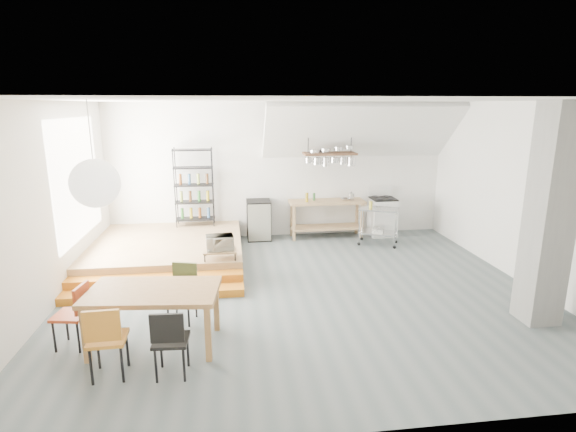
{
  "coord_description": "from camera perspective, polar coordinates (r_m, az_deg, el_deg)",
  "views": [
    {
      "loc": [
        -1.18,
        -7.14,
        3.13
      ],
      "look_at": [
        -0.14,
        0.8,
        1.15
      ],
      "focal_mm": 28.0,
      "sensor_mm": 36.0,
      "label": 1
    }
  ],
  "objects": [
    {
      "name": "floor",
      "position": [
        7.88,
        1.8,
        -9.48
      ],
      "size": [
        8.0,
        8.0,
        0.0
      ],
      "primitive_type": "plane",
      "color": "#546061",
      "rests_on": "ground"
    },
    {
      "name": "wall_back",
      "position": [
        10.81,
        -1.12,
        5.78
      ],
      "size": [
        8.0,
        0.04,
        3.2
      ],
      "primitive_type": "cube",
      "color": "silver",
      "rests_on": "ground"
    },
    {
      "name": "wall_left",
      "position": [
        7.83,
        -28.41,
        0.95
      ],
      "size": [
        0.04,
        7.0,
        3.2
      ],
      "primitive_type": "cube",
      "color": "silver",
      "rests_on": "ground"
    },
    {
      "name": "wall_right",
      "position": [
        8.95,
        28.09,
        2.43
      ],
      "size": [
        0.04,
        7.0,
        3.2
      ],
      "primitive_type": "cube",
      "color": "silver",
      "rests_on": "ground"
    },
    {
      "name": "ceiling",
      "position": [
        7.23,
        1.99,
        14.46
      ],
      "size": [
        8.0,
        7.0,
        0.02
      ],
      "primitive_type": "cube",
      "color": "white",
      "rests_on": "wall_back"
    },
    {
      "name": "slope_ceiling",
      "position": [
        10.49,
        9.23,
        10.58
      ],
      "size": [
        4.4,
        1.44,
        1.32
      ],
      "primitive_type": "cube",
      "rotation": [
        -0.73,
        0.0,
        0.0
      ],
      "color": "white",
      "rests_on": "wall_back"
    },
    {
      "name": "window_pane",
      "position": [
        9.18,
        -25.2,
        4.26
      ],
      "size": [
        0.02,
        2.5,
        2.2
      ],
      "primitive_type": "cube",
      "color": "white",
      "rests_on": "wall_left"
    },
    {
      "name": "platform",
      "position": [
        9.69,
        -14.96,
        -4.17
      ],
      "size": [
        3.0,
        3.0,
        0.4
      ],
      "primitive_type": "cube",
      "color": "#99744C",
      "rests_on": "ground"
    },
    {
      "name": "step_lower",
      "position": [
        7.92,
        -16.67,
        -9.44
      ],
      "size": [
        3.0,
        0.35,
        0.13
      ],
      "primitive_type": "cube",
      "color": "#C16B16",
      "rests_on": "ground"
    },
    {
      "name": "step_upper",
      "position": [
        8.22,
        -16.32,
        -8.06
      ],
      "size": [
        3.0,
        0.35,
        0.27
      ],
      "primitive_type": "cube",
      "color": "#C16B16",
      "rests_on": "ground"
    },
    {
      "name": "concrete_column",
      "position": [
        7.36,
        30.27,
        -0.01
      ],
      "size": [
        0.5,
        0.5,
        3.2
      ],
      "primitive_type": "cube",
      "color": "slate",
      "rests_on": "ground"
    },
    {
      "name": "kitchen_counter",
      "position": [
        10.83,
        4.91,
        0.5
      ],
      "size": [
        1.8,
        0.6,
        0.91
      ],
      "color": "#99744C",
      "rests_on": "ground"
    },
    {
      "name": "stove",
      "position": [
        11.25,
        11.87,
        -0.01
      ],
      "size": [
        0.6,
        0.6,
        1.18
      ],
      "color": "white",
      "rests_on": "ground"
    },
    {
      "name": "pot_rack",
      "position": [
        10.39,
        5.48,
        7.48
      ],
      "size": [
        1.2,
        0.5,
        1.43
      ],
      "color": "#462A1C",
      "rests_on": "ceiling"
    },
    {
      "name": "wire_shelving",
      "position": [
        10.53,
        -11.83,
        3.76
      ],
      "size": [
        0.88,
        0.38,
        1.8
      ],
      "color": "black",
      "rests_on": "platform"
    },
    {
      "name": "microwave_shelf",
      "position": [
        8.3,
        -8.63,
        -4.37
      ],
      "size": [
        0.6,
        0.4,
        0.16
      ],
      "color": "#99744C",
      "rests_on": "platform"
    },
    {
      "name": "paper_lantern",
      "position": [
        5.98,
        -23.29,
        3.83
      ],
      "size": [
        0.6,
        0.6,
        0.6
      ],
      "primitive_type": "sphere",
      "color": "white",
      "rests_on": "ceiling"
    },
    {
      "name": "dining_table",
      "position": [
        6.2,
        -16.72,
        -9.68
      ],
      "size": [
        1.77,
        1.11,
        0.8
      ],
      "rotation": [
        0.0,
        0.0,
        -0.1
      ],
      "color": "olive",
      "rests_on": "ground"
    },
    {
      "name": "chair_mustard",
      "position": [
        5.73,
        -22.14,
        -13.94
      ],
      "size": [
        0.44,
        0.44,
        0.93
      ],
      "rotation": [
        0.0,
        0.0,
        3.18
      ],
      "color": "#BC7320",
      "rests_on": "ground"
    },
    {
      "name": "chair_black",
      "position": [
        5.54,
        -14.8,
        -14.7
      ],
      "size": [
        0.42,
        0.42,
        0.87
      ],
      "rotation": [
        0.0,
        0.0,
        3.09
      ],
      "color": "black",
      "rests_on": "ground"
    },
    {
      "name": "chair_olive",
      "position": [
        6.9,
        -13.2,
        -8.78
      ],
      "size": [
        0.48,
        0.48,
        0.86
      ],
      "rotation": [
        0.0,
        0.0,
        -0.28
      ],
      "color": "#4E5629",
      "rests_on": "ground"
    },
    {
      "name": "chair_red",
      "position": [
        6.61,
        -25.41,
        -10.76
      ],
      "size": [
        0.46,
        0.46,
        0.87
      ],
      "rotation": [
        0.0,
        0.0,
        -1.74
      ],
      "color": "#B73E1A",
      "rests_on": "ground"
    },
    {
      "name": "rolling_cart",
      "position": [
        10.44,
        11.42,
        -0.64
      ],
      "size": [
        0.98,
        0.79,
        0.86
      ],
      "rotation": [
        0.0,
        0.0,
        -0.44
      ],
      "color": "silver",
      "rests_on": "ground"
    },
    {
      "name": "mini_fridge",
      "position": [
        10.69,
        -3.73,
        -0.49
      ],
      "size": [
        0.56,
        0.56,
        0.95
      ],
      "primitive_type": "cube",
      "color": "black",
      "rests_on": "ground"
    },
    {
      "name": "microwave",
      "position": [
        8.26,
        -8.66,
        -3.36
      ],
      "size": [
        0.52,
        0.37,
        0.27
      ],
      "primitive_type": "imported",
      "rotation": [
        0.0,
        0.0,
        0.09
      ],
      "color": "beige",
      "rests_on": "microwave_shelf"
    },
    {
      "name": "bowl",
      "position": [
        10.82,
        7.27,
        2.11
      ],
      "size": [
        0.28,
        0.28,
        0.05
      ],
      "primitive_type": "imported",
      "rotation": [
        0.0,
        0.0,
        -0.4
      ],
      "color": "silver",
      "rests_on": "kitchen_counter"
    }
  ]
}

